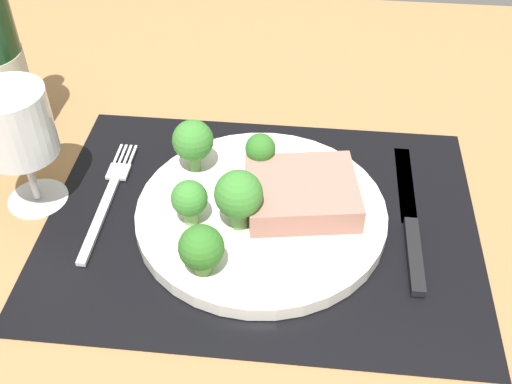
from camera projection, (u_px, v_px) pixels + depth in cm
name	position (u px, v px, depth cm)	size (l,w,h in cm)	color
ground_plane	(261.00, 231.00, 68.74)	(140.00, 110.00, 3.00)	#996D42
placemat	(261.00, 220.00, 67.63)	(46.00, 34.65, 0.30)	black
plate	(261.00, 214.00, 66.99)	(26.61, 26.61, 1.60)	silver
steak	(302.00, 193.00, 66.13)	(11.48, 9.91, 2.90)	#9E6B5B
broccoli_back_left	(193.00, 141.00, 68.59)	(4.56, 4.56, 6.35)	#5B8942
broccoli_front_edge	(201.00, 248.00, 58.18)	(4.35, 4.35, 5.31)	#5B8942
broccoli_center	(189.00, 200.00, 63.07)	(3.74, 3.74, 5.04)	#6B994C
broccoli_near_steak	(239.00, 196.00, 61.96)	(4.89, 4.89, 6.69)	#5B8942
broccoli_near_fork	(260.00, 150.00, 68.60)	(3.33, 3.33, 5.12)	#6B994C
fork	(108.00, 197.00, 69.72)	(2.40, 19.20, 0.50)	silver
knife	(411.00, 225.00, 66.50)	(1.80, 23.00, 0.80)	black
wine_glass	(17.00, 130.00, 63.80)	(7.61, 7.61, 14.18)	silver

